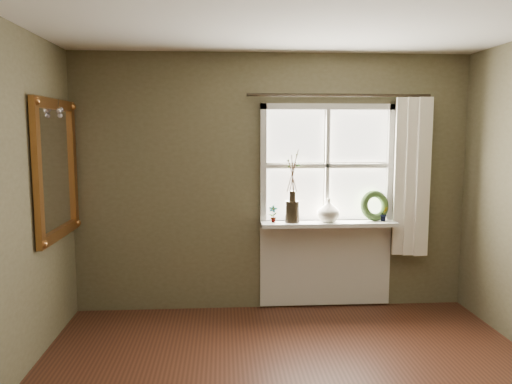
{
  "coord_description": "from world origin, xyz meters",
  "views": [
    {
      "loc": [
        -0.5,
        -2.77,
        1.83
      ],
      "look_at": [
        -0.22,
        1.55,
        1.3
      ],
      "focal_mm": 35.0,
      "sensor_mm": 36.0,
      "label": 1
    }
  ],
  "objects_px": {
    "dark_jug": "(292,212)",
    "wreath": "(374,209)",
    "cream_vase": "(329,210)",
    "gilt_mirror": "(56,169)"
  },
  "relations": [
    {
      "from": "dark_jug",
      "to": "cream_vase",
      "type": "bearing_deg",
      "value": 0.0
    },
    {
      "from": "dark_jug",
      "to": "wreath",
      "type": "relative_size",
      "value": 0.68
    },
    {
      "from": "cream_vase",
      "to": "wreath",
      "type": "height_order",
      "value": "wreath"
    },
    {
      "from": "cream_vase",
      "to": "wreath",
      "type": "bearing_deg",
      "value": 4.75
    },
    {
      "from": "dark_jug",
      "to": "cream_vase",
      "type": "xyz_separation_m",
      "value": [
        0.37,
        0.0,
        0.01
      ]
    },
    {
      "from": "dark_jug",
      "to": "cream_vase",
      "type": "relative_size",
      "value": 0.92
    },
    {
      "from": "dark_jug",
      "to": "wreath",
      "type": "bearing_deg",
      "value": 2.7
    },
    {
      "from": "wreath",
      "to": "gilt_mirror",
      "type": "xyz_separation_m",
      "value": [
        -3.0,
        -0.46,
        0.46
      ]
    },
    {
      "from": "wreath",
      "to": "gilt_mirror",
      "type": "bearing_deg",
      "value": 174.19
    },
    {
      "from": "wreath",
      "to": "gilt_mirror",
      "type": "distance_m",
      "value": 3.07
    }
  ]
}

